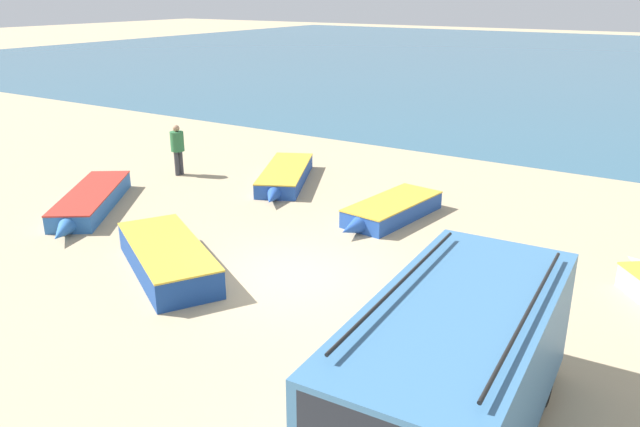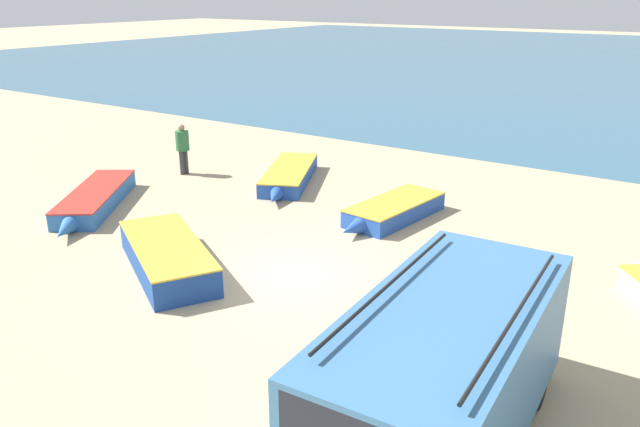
% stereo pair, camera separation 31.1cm
% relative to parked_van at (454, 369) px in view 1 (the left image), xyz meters
% --- Properties ---
extents(ground_plane, '(200.00, 200.00, 0.00)m').
position_rel_parked_van_xyz_m(ground_plane, '(-5.02, 3.36, -1.20)').
color(ground_plane, tan).
extents(sea_water, '(120.00, 80.00, 0.01)m').
position_rel_parked_van_xyz_m(sea_water, '(-5.02, 55.36, -1.19)').
color(sea_water, '#33607A').
rests_on(sea_water, ground_plane).
extents(parked_van, '(2.42, 5.26, 2.31)m').
position_rel_parked_van_xyz_m(parked_van, '(0.00, 0.00, 0.00)').
color(parked_van, teal).
rests_on(parked_van, ground_plane).
extents(fishing_rowboat_0, '(4.53, 3.21, 0.67)m').
position_rel_parked_van_xyz_m(fishing_rowboat_0, '(-7.64, 2.02, -0.86)').
color(fishing_rowboat_0, navy).
rests_on(fishing_rowboat_0, ground_plane).
extents(fishing_rowboat_1, '(2.93, 4.75, 0.49)m').
position_rel_parked_van_xyz_m(fishing_rowboat_1, '(-9.32, 8.99, -0.95)').
color(fishing_rowboat_1, '#234CA3').
rests_on(fishing_rowboat_1, ground_plane).
extents(fishing_rowboat_3, '(3.71, 4.75, 0.52)m').
position_rel_parked_van_xyz_m(fishing_rowboat_3, '(-12.52, 3.76, -0.94)').
color(fishing_rowboat_3, '#2D66AD').
rests_on(fishing_rowboat_3, ground_plane).
extents(fishing_rowboat_4, '(1.71, 3.99, 0.51)m').
position_rel_parked_van_xyz_m(fishing_rowboat_4, '(-4.84, 7.80, -0.94)').
color(fishing_rowboat_4, '#234CA3').
rests_on(fishing_rowboat_4, ground_plane).
extents(fisherman_0, '(0.46, 0.46, 1.75)m').
position_rel_parked_van_xyz_m(fisherman_0, '(-12.98, 7.83, -0.15)').
color(fisherman_0, '#38383D').
rests_on(fisherman_0, ground_plane).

